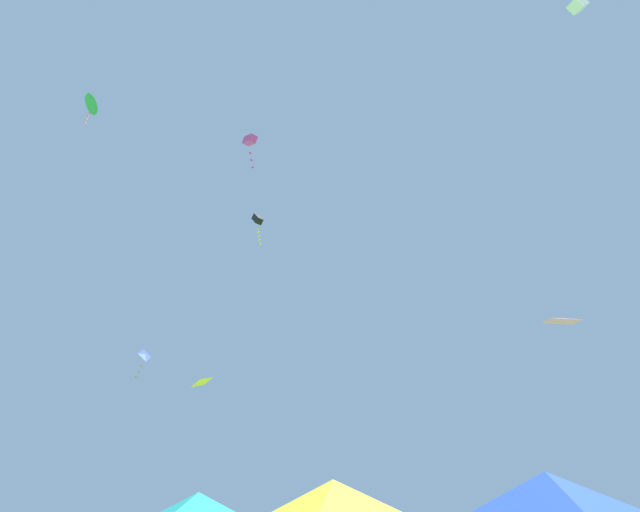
{
  "coord_description": "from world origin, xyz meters",
  "views": [
    {
      "loc": [
        0.47,
        -5.32,
        1.85
      ],
      "look_at": [
        -2.37,
        10.4,
        12.0
      ],
      "focal_mm": 27.08,
      "sensor_mm": 36.0,
      "label": 1
    }
  ],
  "objects": [
    {
      "name": "canopy_tent_blue",
      "position": [
        3.48,
        7.65,
        3.09
      ],
      "size": [
        3.4,
        3.4,
        3.64
      ],
      "color": "#9E9EA3",
      "rests_on": "ground"
    },
    {
      "name": "canopy_tent_yellow",
      "position": [
        -1.72,
        8.78,
        3.18
      ],
      "size": [
        3.5,
        3.5,
        3.74
      ],
      "color": "#9E9EA3",
      "rests_on": "ground"
    },
    {
      "name": "kite_magenta_box",
      "position": [
        -4.92,
        8.2,
        16.57
      ],
      "size": [
        0.81,
        0.79,
        1.75
      ],
      "color": "#D6389E"
    },
    {
      "name": "kite_yellow_diamond",
      "position": [
        -9.73,
        17.27,
        9.59
      ],
      "size": [
        0.88,
        0.7,
        0.44
      ],
      "color": "yellow"
    },
    {
      "name": "kite_green_delta",
      "position": [
        -15.91,
        10.92,
        24.28
      ],
      "size": [
        1.56,
        1.57,
        2.54
      ],
      "color": "green"
    },
    {
      "name": "kite_black_box",
      "position": [
        -7.75,
        18.05,
        20.07
      ],
      "size": [
        0.96,
        0.93,
        2.34
      ],
      "color": "black"
    },
    {
      "name": "kite_white_box",
      "position": [
        8.63,
        7.12,
        20.51
      ],
      "size": [
        1.12,
        1.0,
        1.11
      ],
      "color": "white"
    },
    {
      "name": "kite_pink_diamond",
      "position": [
        7.12,
        14.51,
        10.36
      ],
      "size": [
        1.63,
        1.68,
        0.55
      ],
      "color": "pink"
    },
    {
      "name": "kite_blue_diamond",
      "position": [
        -10.6,
        13.05,
        9.43
      ],
      "size": [
        0.62,
        0.62,
        1.35
      ],
      "color": "blue"
    }
  ]
}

